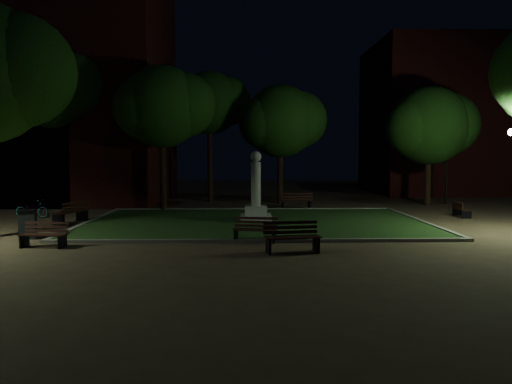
# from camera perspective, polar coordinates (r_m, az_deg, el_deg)

# --- Properties ---
(ground) EXTENTS (80.00, 80.00, 0.00)m
(ground) POSITION_cam_1_polar(r_m,az_deg,el_deg) (20.93, 0.11, -4.29)
(ground) COLOR #4E3C2A
(lawn) EXTENTS (15.00, 10.00, 0.08)m
(lawn) POSITION_cam_1_polar(r_m,az_deg,el_deg) (22.90, -0.02, -3.44)
(lawn) COLOR #24431A
(lawn) RESTS_ON ground
(lawn_kerb) EXTENTS (15.40, 10.40, 0.12)m
(lawn_kerb) POSITION_cam_1_polar(r_m,az_deg,el_deg) (22.90, -0.02, -3.39)
(lawn_kerb) COLOR slate
(lawn_kerb) RESTS_ON ground
(monument) EXTENTS (1.40, 1.40, 3.20)m
(monument) POSITION_cam_1_polar(r_m,az_deg,el_deg) (22.80, -0.02, -1.16)
(monument) COLOR #A5A197
(monument) RESTS_ON lawn
(building_main) EXTENTS (20.00, 12.00, 15.00)m
(building_main) POSITION_cam_1_polar(r_m,az_deg,el_deg) (37.96, -25.62, 10.32)
(building_main) COLOR #4B1613
(building_main) RESTS_ON ground
(building_far) EXTENTS (16.00, 10.00, 12.00)m
(building_far) POSITION_cam_1_polar(r_m,az_deg,el_deg) (44.80, 23.28, 7.64)
(building_far) COLOR #4B1613
(building_far) RESTS_ON ground
(tree_north_wl) EXTENTS (5.56, 4.54, 8.03)m
(tree_north_wl) POSITION_cam_1_polar(r_m,az_deg,el_deg) (28.27, -10.49, 9.56)
(tree_north_wl) COLOR black
(tree_north_wl) RESTS_ON ground
(tree_north_er) EXTENTS (5.68, 4.63, 7.55)m
(tree_north_er) POSITION_cam_1_polar(r_m,az_deg,el_deg) (32.03, 3.00, 8.07)
(tree_north_er) COLOR black
(tree_north_er) RESTS_ON ground
(tree_ne) EXTENTS (5.86, 4.78, 7.27)m
(tree_ne) POSITION_cam_1_polar(r_m,az_deg,el_deg) (32.46, 19.39, 7.16)
(tree_ne) COLOR black
(tree_ne) RESTS_ON ground
(tree_nw) EXTENTS (5.92, 4.84, 9.36)m
(tree_nw) POSITION_cam_1_polar(r_m,az_deg,el_deg) (31.41, -21.86, 10.96)
(tree_nw) COLOR black
(tree_nw) RESTS_ON ground
(tree_far_north) EXTENTS (5.08, 4.15, 8.62)m
(tree_far_north) POSITION_cam_1_polar(r_m,az_deg,el_deg) (33.56, -5.14, 10.11)
(tree_far_north) COLOR black
(tree_far_north) RESTS_ON ground
(lamppost_nw) EXTENTS (1.18, 0.28, 4.05)m
(lamppost_nw) POSITION_cam_1_polar(r_m,az_deg,el_deg) (32.56, -22.44, 3.53)
(lamppost_nw) COLOR black
(lamppost_nw) RESTS_ON ground
(lamppost_ne) EXTENTS (1.18, 0.28, 4.67)m
(lamppost_ne) POSITION_cam_1_polar(r_m,az_deg,el_deg) (33.70, 21.00, 4.22)
(lamppost_ne) COLOR black
(lamppost_ne) RESTS_ON ground
(bench_near_left) EXTENTS (1.67, 0.86, 0.87)m
(bench_near_left) POSITION_cam_1_polar(r_m,az_deg,el_deg) (17.94, -0.07, -4.40)
(bench_near_left) COLOR black
(bench_near_left) RESTS_ON ground
(bench_near_right) EXTENTS (1.86, 0.88, 0.98)m
(bench_near_right) POSITION_cam_1_polar(r_m,az_deg,el_deg) (16.05, 4.13, -5.26)
(bench_near_right) COLOR black
(bench_near_right) RESTS_ON ground
(bench_west_near) EXTENTS (1.60, 0.73, 0.85)m
(bench_west_near) POSITION_cam_1_polar(r_m,az_deg,el_deg) (18.35, -23.06, -4.59)
(bench_west_near) COLOR black
(bench_west_near) RESTS_ON ground
(bench_left_side) EXTENTS (1.22, 1.93, 1.00)m
(bench_left_side) POSITION_cam_1_polar(r_m,az_deg,el_deg) (24.27, -20.31, -2.24)
(bench_left_side) COLOR black
(bench_left_side) RESTS_ON ground
(bench_right_side) EXTENTS (0.56, 1.41, 0.76)m
(bench_right_side) POSITION_cam_1_polar(r_m,az_deg,el_deg) (27.02, 22.36, -1.90)
(bench_right_side) COLOR black
(bench_right_side) RESTS_ON ground
(bench_far_side) EXTENTS (1.81, 0.78, 0.97)m
(bench_far_side) POSITION_cam_1_polar(r_m,az_deg,el_deg) (28.57, 4.66, -1.08)
(bench_far_side) COLOR black
(bench_far_side) RESTS_ON ground
(trash_bin) EXTENTS (0.76, 0.76, 1.08)m
(trash_bin) POSITION_cam_1_polar(r_m,az_deg,el_deg) (20.40, -24.63, -3.35)
(trash_bin) COLOR black
(trash_bin) RESTS_ON ground
(bicycle) EXTENTS (1.74, 0.75, 0.89)m
(bicycle) POSITION_cam_1_polar(r_m,az_deg,el_deg) (27.09, -24.25, -1.76)
(bicycle) COLOR black
(bicycle) RESTS_ON ground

